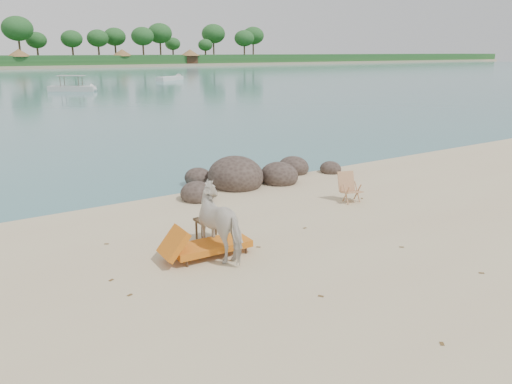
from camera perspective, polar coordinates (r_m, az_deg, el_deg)
boulders at (r=15.96m, az=-0.88°, el=1.73°), size 6.23×2.84×1.28m
cow at (r=10.30m, az=-3.75°, el=-3.47°), size 0.91×1.76×1.44m
side_table at (r=11.27m, az=-5.36°, el=-4.34°), size 0.62×0.40×0.49m
lounge_chair at (r=10.38m, az=-5.16°, el=-5.79°), size 2.07×0.81×0.61m
deck_chair at (r=14.19m, az=10.91°, el=0.38°), size 0.67×0.71×0.83m
boat_mid at (r=58.43m, az=-20.39°, el=12.12°), size 5.22×4.28×2.71m
boat_far at (r=76.67m, az=-9.80°, el=12.75°), size 5.79×4.35×0.70m
dead_leaves at (r=10.50m, az=3.33°, el=-7.26°), size 7.85×6.68×0.00m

